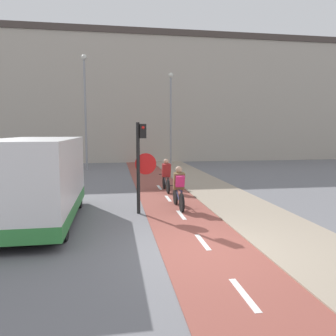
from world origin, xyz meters
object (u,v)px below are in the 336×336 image
Objects in this scene: street_lamp_far at (85,101)px; van at (37,182)px; street_lamp_sidewalk at (171,109)px; cyclist_near at (179,188)px; cyclist_far at (166,177)px; traffic_light_pole at (141,157)px.

street_lamp_far is 1.43× the size of van.
street_lamp_sidewalk is 14.19m from cyclist_near.
street_lamp_sidewalk is 11.20m from cyclist_far.
cyclist_far is at bearing -65.01° from street_lamp_far.
street_lamp_sidewalk is at bearing 17.00° from street_lamp_far.
traffic_light_pole reaches higher than cyclist_near.
cyclist_near is 4.42m from van.
van is (-6.34, -14.62, -2.99)m from street_lamp_sidewalk.
street_lamp_sidewalk is at bearing 66.56° from van.
traffic_light_pole reaches higher than van.
cyclist_near is (-2.07, -13.60, -3.47)m from street_lamp_sidewalk.
street_lamp_far is 13.22m from van.
street_lamp_sidewalk reaches higher than cyclist_near.
street_lamp_sidewalk reaches higher than van.
street_lamp_far is at bearing 102.29° from traffic_light_pole.
traffic_light_pole is at bearing -110.92° from cyclist_far.
van is (-0.33, -12.78, -3.34)m from street_lamp_far.
street_lamp_far reaches higher than van.
cyclist_near is 1.01× the size of cyclist_far.
traffic_light_pole is 3.11m from van.
street_lamp_sidewalk is 1.30× the size of van.
street_lamp_far reaches higher than cyclist_far.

